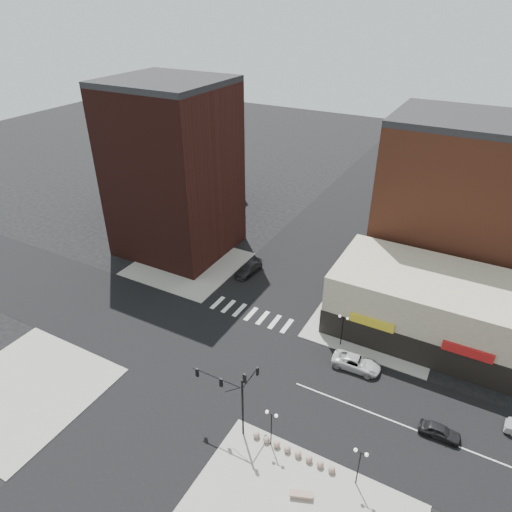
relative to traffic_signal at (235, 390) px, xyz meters
The scene contains 19 objects.
ground 11.76m from the traffic_signal, 132.74° to the left, with size 240.00×240.00×0.00m, color black.
road_ew 11.76m from the traffic_signal, 132.74° to the left, with size 200.00×14.00×0.02m, color black.
road_ns 11.76m from the traffic_signal, 132.74° to the left, with size 14.00×200.00×0.02m, color black.
sidewalk_nw 31.55m from the traffic_signal, 134.23° to the left, with size 15.00×15.00×0.12m, color gray.
sidewalk_ne 23.99m from the traffic_signal, 71.98° to the left, with size 15.00×15.00×0.12m, color gray.
sidewalk_sw 23.26m from the traffic_signal, 162.94° to the right, with size 15.00×15.00×0.12m, color gray.
building_nw 37.93m from the traffic_signal, 134.90° to the left, with size 16.00×15.00×25.00m, color black.
building_nw_low 57.36m from the traffic_signal, 133.17° to the left, with size 20.00×18.00×12.00m, color black.
building_ne_midrise 39.60m from the traffic_signal, 72.51° to the left, with size 18.00×15.00×22.00m, color brown.
building_ne_row 26.71m from the traffic_signal, 58.92° to the left, with size 24.20×12.20×8.00m.
traffic_signal is the anchor object (origin of this frame).
street_lamp_se_a 4.12m from the traffic_signal, ahead, with size 1.22×0.32×4.16m.
street_lamp_se_b 11.88m from the traffic_signal, ahead, with size 1.22×0.32×4.16m.
street_lamp_ne 16.62m from the traffic_signal, 73.25° to the left, with size 1.22×0.32×4.16m.
bollard_row 7.47m from the traffic_signal, ahead, with size 7.97×0.62×0.62m.
white_suv 15.70m from the traffic_signal, 60.28° to the left, with size 2.43×5.27×1.46m, color silver.
dark_sedan_east 19.43m from the traffic_signal, 25.64° to the left, with size 1.52×3.78×1.29m, color black.
dark_sedan_north 27.73m from the traffic_signal, 116.91° to the left, with size 2.06×5.06×1.47m, color black.
stone_bench 10.04m from the traffic_signal, 22.90° to the right, with size 2.00×1.24×0.45m.
Camera 1 is at (22.88, -32.65, 35.92)m, focal length 32.00 mm.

